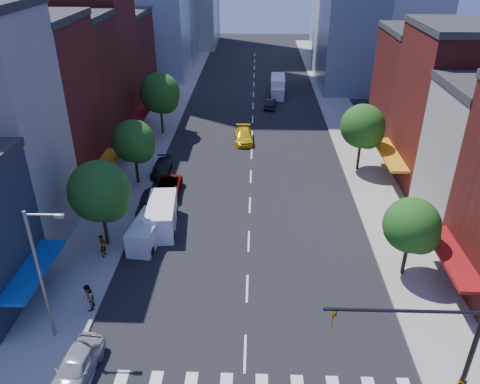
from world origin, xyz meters
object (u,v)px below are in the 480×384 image
Objects in this scene: box_truck at (278,87)px; parked_car_second at (151,203)px; parked_car_rear at (162,168)px; taxi at (244,136)px; traffic_car_far at (278,81)px; traffic_car_oncoming at (270,104)px; cargo_van_far at (162,216)px; pedestrian_near at (103,246)px; cargo_van_near at (146,233)px; pedestrian_far at (88,298)px; parked_car_third at (168,188)px; parked_car_front at (76,366)px.

parked_car_second is at bearing -107.23° from box_truck.
taxi reaches higher than parked_car_rear.
taxi is 1.26× the size of traffic_car_far.
box_truck is at bearing -93.73° from traffic_car_oncoming.
traffic_car_oncoming is at bearing 67.87° from cargo_van_far.
taxi is 13.72m from traffic_car_oncoming.
cargo_van_far reaches higher than traffic_car_far.
traffic_car_far is at bearing -13.45° from pedestrian_near.
pedestrian_far is (-2.16, -8.08, 0.10)m from cargo_van_near.
traffic_car_far is (13.66, 35.48, 0.03)m from parked_car_rear.
parked_car_third is 1.30× the size of traffic_car_far.
cargo_van_near is at bearing -111.56° from taxi.
taxi is (6.49, 20.05, -0.46)m from cargo_van_far.
traffic_car_oncoming is 2.10× the size of pedestrian_far.
box_truck is 3.81× the size of pedestrian_near.
box_truck is at bearing -15.35° from pedestrian_near.
parked_car_second reaches higher than traffic_car_oncoming.
taxi is at bearing 66.75° from cargo_van_far.
parked_car_second is at bearing -13.70° from pedestrian_near.
traffic_car_far is 6.31m from box_truck.
pedestrian_near is (-3.25, -10.37, 0.37)m from parked_car_third.
cargo_van_far is 1.43× the size of traffic_car_oncoming.
cargo_van_near is 0.70× the size of box_truck.
parked_car_third is 15.71m from taxi.
parked_car_rear is 21.08m from pedestrian_far.
pedestrian_near is (-10.29, -24.41, 0.36)m from taxi.
box_truck is (13.36, 55.60, 0.57)m from parked_car_front.
cargo_van_near is 50.03m from traffic_car_far.
traffic_car_far is 2.07× the size of pedestrian_far.
parked_car_second is 13.39m from pedestrian_far.
parked_car_third is at bearing -13.86° from pedestrian_near.
cargo_van_far reaches higher than cargo_van_near.
pedestrian_near is 6.06m from pedestrian_far.
parked_car_rear is (0.00, 26.39, -0.14)m from parked_car_front.
cargo_van_far reaches higher than parked_car_rear.
parked_car_second is 1.20× the size of traffic_car_far.
parked_car_front is 0.96× the size of parked_car_second.
parked_car_third is (1.46, 21.71, -0.07)m from parked_car_front.
cargo_van_far is at bearing 159.64° from pedestrian_far.
taxi is 2.67× the size of pedestrian_near.
cargo_van_far is 3.08× the size of pedestrian_near.
parked_car_rear is 38.02m from traffic_car_far.
taxi is 26.62m from traffic_car_far.
parked_car_rear is (-1.46, 4.68, -0.07)m from parked_car_third.
pedestrian_far reaches higher than traffic_car_far.
parked_car_second reaches higher than traffic_car_far.
parked_car_third is at bearing 75.73° from traffic_car_far.
pedestrian_far is at bearing -93.01° from parked_car_second.
traffic_car_oncoming is (12.07, 22.61, 0.01)m from parked_car_rear.
pedestrian_near is at bearing -106.90° from box_truck.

